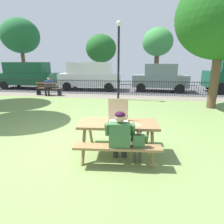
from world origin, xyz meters
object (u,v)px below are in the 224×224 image
lamp_post_walkway (119,53)px  far_tree_center (158,43)px  parked_car_center (90,75)px  parked_car_right (160,77)px  adult_at_table (120,136)px  pizza_box_open (118,117)px  pizza_slice_on_table (135,124)px  child_at_table (138,143)px  far_tree_midleft (101,49)px  parked_car_left (28,75)px  far_tree_left (20,36)px  picnic_table_foreground (118,130)px  park_bench_left (49,89)px  tree_midground_left (223,17)px  person_on_park_bench (49,85)px

lamp_post_walkway → far_tree_center: size_ratio=0.81×
parked_car_center → parked_car_right: 5.25m
adult_at_table → pizza_box_open: bearing=100.9°
parked_car_right → pizza_slice_on_table: bearing=-98.4°
lamp_post_walkway → pizza_box_open: bearing=-83.4°
adult_at_table → child_at_table: bearing=0.7°
far_tree_midleft → lamp_post_walkway: bearing=-72.2°
parked_car_left → adult_at_table: bearing=-51.0°
far_tree_left → far_tree_center: far_tree_left is taller
picnic_table_foreground → parked_car_center: (-3.37, 10.17, 0.50)m
pizza_box_open → parked_car_left: 13.22m
child_at_table → adult_at_table: bearing=-179.3°
parked_car_left → parked_car_center: bearing=0.0°
pizza_box_open → child_at_table: pizza_box_open is taller
picnic_table_foreground → adult_at_table: adult_at_table is taller
parked_car_left → far_tree_left: bearing=125.1°
pizza_box_open → far_tree_midleft: far_tree_midleft is taller
park_bench_left → far_tree_midleft: (1.86, 7.99, 2.95)m
tree_midground_left → far_tree_left: (-15.97, 10.09, 0.76)m
pizza_box_open → person_on_park_bench: size_ratio=0.44×
tree_midground_left → parked_car_center: (-7.19, 4.98, -2.85)m
lamp_post_walkway → far_tree_left: size_ratio=0.65×
person_on_park_bench → child_at_table: bearing=-53.2°
adult_at_table → far_tree_left: (-12.24, 15.78, 4.05)m
adult_at_table → tree_midground_left: bearing=56.7°
lamp_post_walkway → far_tree_left: (-11.37, 8.65, 2.14)m
parked_car_right → adult_at_table: bearing=-99.5°
pizza_box_open → lamp_post_walkway: lamp_post_walkway is taller
picnic_table_foreground → parked_car_center: size_ratio=0.41×
picnic_table_foreground → pizza_box_open: 0.30m
tree_midground_left → far_tree_center: 10.27m
lamp_post_walkway → tree_midground_left: (4.60, -1.45, 1.38)m
parked_car_center → parked_car_right: size_ratio=1.17×
far_tree_center → parked_car_right: bearing=-90.9°
parked_car_left → parked_car_right: parked_car_left is taller
tree_midground_left → pizza_box_open: bearing=-126.9°
lamp_post_walkway → adult_at_table: bearing=-83.1°
parked_car_center → child_at_table: bearing=-70.2°
picnic_table_foreground → parked_car_left: size_ratio=0.42×
parked_car_left → parked_car_center: (5.19, 0.00, 0.00)m
far_tree_midleft → pizza_box_open: bearing=-76.9°
picnic_table_foreground → pizza_box_open: pizza_box_open is taller
pizza_slice_on_table → far_tree_center: far_tree_center is taller
pizza_slice_on_table → child_at_table: size_ratio=0.31×
far_tree_left → far_tree_center: size_ratio=1.24×
picnic_table_foreground → far_tree_midleft: far_tree_midleft is taller
picnic_table_foreground → far_tree_midleft: bearing=103.1°
pizza_box_open → parked_car_right: (1.90, 10.10, 0.12)m
parked_car_left → far_tree_center: bearing=26.0°
pizza_slice_on_table → child_at_table: bearing=-76.4°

